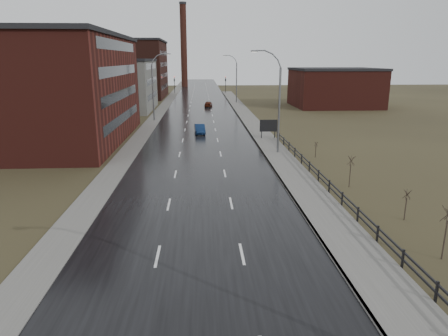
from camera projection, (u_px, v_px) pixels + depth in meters
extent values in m
cube|color=black|center=(200.00, 122.00, 67.98)|extent=(14.00, 300.00, 0.06)
cube|color=#595651|center=(277.00, 155.00, 44.36)|extent=(3.20, 180.00, 0.18)
cube|color=slate|center=(264.00, 155.00, 44.27)|extent=(0.16, 180.00, 0.18)
cube|color=#595651|center=(152.00, 122.00, 67.52)|extent=(2.40, 260.00, 0.12)
cube|color=#471914|center=(34.00, 91.00, 50.67)|extent=(22.00, 28.00, 13.00)
cube|color=black|center=(27.00, 35.00, 48.89)|extent=(22.44, 28.56, 0.50)
cube|color=black|center=(123.00, 118.00, 52.19)|extent=(0.06, 22.40, 1.20)
cube|color=black|center=(122.00, 94.00, 51.40)|extent=(0.06, 22.40, 1.20)
cube|color=black|center=(120.00, 70.00, 50.61)|extent=(0.06, 22.40, 1.20)
cube|color=black|center=(118.00, 46.00, 49.82)|extent=(0.06, 22.40, 1.20)
cube|color=slate|center=(113.00, 86.00, 83.01)|extent=(16.00, 20.00, 10.00)
cube|color=black|center=(111.00, 60.00, 81.63)|extent=(16.32, 20.40, 0.50)
cube|color=black|center=(152.00, 95.00, 83.98)|extent=(0.06, 16.00, 1.20)
cube|color=black|center=(152.00, 81.00, 83.19)|extent=(0.06, 16.00, 1.20)
cube|color=black|center=(151.00, 66.00, 82.40)|extent=(0.06, 16.00, 1.20)
cube|color=#331611|center=(117.00, 70.00, 110.97)|extent=(26.00, 24.00, 15.00)
cube|color=black|center=(115.00, 41.00, 108.93)|extent=(26.52, 24.48, 0.50)
cube|color=black|center=(165.00, 86.00, 112.87)|extent=(0.06, 19.20, 1.20)
cube|color=black|center=(164.00, 75.00, 112.08)|extent=(0.06, 19.20, 1.20)
cube|color=black|center=(164.00, 64.00, 111.29)|extent=(0.06, 19.20, 1.20)
cube|color=black|center=(163.00, 53.00, 110.50)|extent=(0.06, 19.20, 1.20)
cube|color=#471914|center=(335.00, 89.00, 89.79)|extent=(18.00, 16.00, 8.00)
cube|color=black|center=(336.00, 69.00, 88.67)|extent=(18.36, 16.32, 0.50)
cylinder|color=#331611|center=(184.00, 47.00, 150.38)|extent=(2.40, 2.40, 30.00)
cylinder|color=black|center=(183.00, 3.00, 146.35)|extent=(2.70, 2.70, 0.80)
cylinder|color=slate|center=(279.00, 112.00, 44.10)|extent=(0.24, 0.24, 9.50)
cylinder|color=slate|center=(279.00, 64.00, 42.74)|extent=(0.51, 0.14, 0.98)
cylinder|color=slate|center=(275.00, 57.00, 42.52)|extent=(0.81, 0.14, 0.81)
cylinder|color=slate|center=(269.00, 52.00, 42.36)|extent=(0.98, 0.14, 0.51)
cylinder|color=slate|center=(261.00, 51.00, 42.27)|extent=(1.01, 0.14, 0.14)
cube|color=slate|center=(254.00, 51.00, 42.24)|extent=(0.70, 0.28, 0.18)
cube|color=silver|center=(254.00, 52.00, 42.27)|extent=(0.50, 0.20, 0.04)
cylinder|color=slate|center=(153.00, 93.00, 68.22)|extent=(0.24, 0.24, 9.50)
cylinder|color=slate|center=(153.00, 62.00, 66.87)|extent=(0.51, 0.14, 0.98)
cylinder|color=slate|center=(155.00, 58.00, 66.71)|extent=(0.81, 0.14, 0.81)
cylinder|color=slate|center=(159.00, 55.00, 66.62)|extent=(0.98, 0.14, 0.51)
cylinder|color=slate|center=(164.00, 54.00, 66.62)|extent=(1.01, 0.14, 0.14)
cube|color=slate|center=(169.00, 54.00, 66.67)|extent=(0.70, 0.28, 0.18)
cube|color=silver|center=(169.00, 55.00, 66.70)|extent=(0.50, 0.20, 0.04)
cylinder|color=slate|center=(236.00, 83.00, 96.11)|extent=(0.24, 0.24, 9.50)
cylinder|color=slate|center=(236.00, 61.00, 94.75)|extent=(0.51, 0.14, 0.98)
cylinder|color=slate|center=(234.00, 58.00, 94.53)|extent=(0.81, 0.14, 0.81)
cylinder|color=slate|center=(231.00, 56.00, 94.37)|extent=(0.98, 0.14, 0.51)
cylinder|color=slate|center=(227.00, 55.00, 94.28)|extent=(1.01, 0.14, 0.14)
cube|color=slate|center=(225.00, 56.00, 94.25)|extent=(0.70, 0.28, 0.18)
cube|color=silver|center=(225.00, 56.00, 94.28)|extent=(0.50, 0.20, 0.04)
cube|color=black|center=(436.00, 293.00, 17.36)|extent=(0.10, 0.10, 1.10)
cube|color=black|center=(403.00, 259.00, 20.25)|extent=(0.10, 0.10, 1.10)
cube|color=black|center=(377.00, 234.00, 23.14)|extent=(0.10, 0.10, 1.10)
cube|color=black|center=(358.00, 215.00, 26.03)|extent=(0.10, 0.10, 1.10)
cube|color=black|center=(342.00, 199.00, 28.92)|extent=(0.10, 0.10, 1.10)
cube|color=black|center=(329.00, 187.00, 31.81)|extent=(0.10, 0.10, 1.10)
cube|color=black|center=(318.00, 176.00, 34.70)|extent=(0.10, 0.10, 1.10)
cube|color=black|center=(309.00, 167.00, 37.59)|extent=(0.10, 0.10, 1.10)
cube|color=black|center=(302.00, 159.00, 40.48)|extent=(0.10, 0.10, 1.10)
cube|color=black|center=(295.00, 153.00, 43.37)|extent=(0.10, 0.10, 1.10)
cube|color=black|center=(289.00, 147.00, 46.26)|extent=(0.10, 0.10, 1.10)
cube|color=black|center=(284.00, 142.00, 49.15)|extent=(0.10, 0.10, 1.10)
cube|color=black|center=(279.00, 137.00, 52.04)|extent=(0.10, 0.10, 1.10)
cube|color=black|center=(345.00, 196.00, 28.33)|extent=(0.08, 53.00, 0.10)
cube|color=black|center=(344.00, 202.00, 28.44)|extent=(0.08, 53.00, 0.10)
cylinder|color=#382D23|center=(444.00, 240.00, 21.12)|extent=(0.08, 0.08, 2.22)
cylinder|color=#382D23|center=(448.00, 214.00, 20.79)|extent=(0.70, 0.27, 0.88)
cylinder|color=#382D23|center=(447.00, 214.00, 20.76)|extent=(0.42, 0.63, 0.89)
cylinder|color=#382D23|center=(448.00, 215.00, 20.71)|extent=(0.42, 0.63, 0.89)
cylinder|color=#382D23|center=(405.00, 209.00, 26.45)|extent=(0.08, 0.08, 1.56)
cylinder|color=#382D23|center=(408.00, 194.00, 26.18)|extent=(0.04, 0.53, 0.62)
cylinder|color=#382D23|center=(407.00, 194.00, 26.23)|extent=(0.50, 0.20, 0.63)
cylinder|color=#382D23|center=(406.00, 194.00, 26.21)|extent=(0.30, 0.45, 0.64)
cylinder|color=#382D23|center=(407.00, 195.00, 26.15)|extent=(0.30, 0.45, 0.64)
cylinder|color=#382D23|center=(408.00, 195.00, 26.14)|extent=(0.50, 0.20, 0.63)
cylinder|color=#382D23|center=(350.00, 176.00, 33.25)|extent=(0.08, 0.08, 1.98)
cylinder|color=#382D23|center=(352.00, 161.00, 32.91)|extent=(0.04, 0.67, 0.78)
cylinder|color=#382D23|center=(351.00, 161.00, 32.96)|extent=(0.63, 0.25, 0.79)
cylinder|color=#382D23|center=(351.00, 161.00, 32.94)|extent=(0.38, 0.56, 0.80)
cylinder|color=#382D23|center=(351.00, 161.00, 32.88)|extent=(0.38, 0.56, 0.80)
cylinder|color=#382D23|center=(352.00, 161.00, 32.87)|extent=(0.63, 0.25, 0.79)
cylinder|color=#382D23|center=(316.00, 152.00, 43.43)|extent=(0.08, 0.08, 1.28)
cylinder|color=#382D23|center=(317.00, 144.00, 43.22)|extent=(0.04, 0.44, 0.51)
cylinder|color=#382D23|center=(316.00, 144.00, 43.26)|extent=(0.42, 0.17, 0.52)
cylinder|color=#382D23|center=(316.00, 144.00, 43.24)|extent=(0.26, 0.37, 0.53)
cylinder|color=#382D23|center=(316.00, 144.00, 43.18)|extent=(0.26, 0.37, 0.53)
cylinder|color=#382D23|center=(316.00, 144.00, 43.17)|extent=(0.42, 0.17, 0.52)
cube|color=black|center=(261.00, 133.00, 53.29)|extent=(0.10, 0.10, 1.80)
cube|color=black|center=(275.00, 132.00, 53.39)|extent=(0.10, 0.10, 1.80)
cube|color=silver|center=(268.00, 126.00, 53.04)|extent=(2.25, 0.08, 1.50)
cube|color=black|center=(268.00, 126.00, 52.99)|extent=(2.35, 0.04, 1.60)
cylinder|color=black|center=(175.00, 85.00, 124.64)|extent=(0.16, 0.16, 5.20)
imported|color=black|center=(174.00, 78.00, 124.08)|extent=(0.58, 2.73, 1.10)
sphere|color=#FF190C|center=(174.00, 77.00, 123.85)|extent=(0.18, 0.18, 0.18)
cylinder|color=black|center=(226.00, 85.00, 125.53)|extent=(0.16, 0.16, 5.20)
imported|color=black|center=(226.00, 78.00, 124.96)|extent=(0.58, 2.73, 1.10)
sphere|color=#FF190C|center=(226.00, 77.00, 124.74)|extent=(0.18, 0.18, 0.18)
imported|color=#0E2247|center=(200.00, 129.00, 57.23)|extent=(1.66, 4.11, 1.33)
imported|color=#46180B|center=(208.00, 104.00, 89.17)|extent=(2.00, 3.96, 1.29)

